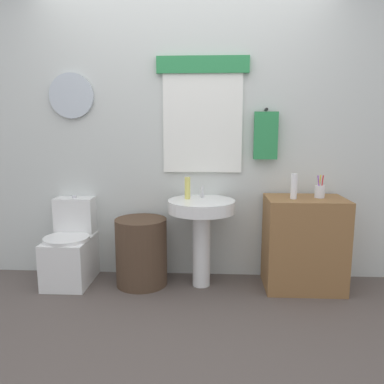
{
  "coord_description": "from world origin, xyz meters",
  "views": [
    {
      "loc": [
        0.23,
        -2.21,
        1.34
      ],
      "look_at": [
        0.08,
        0.8,
        0.82
      ],
      "focal_mm": 35.3,
      "sensor_mm": 36.0,
      "label": 1
    }
  ],
  "objects_px": {
    "wooden_cabinet": "(304,243)",
    "lotion_bottle": "(294,186)",
    "toothbrush_cup": "(320,191)",
    "toilet": "(71,250)",
    "laundry_hamper": "(141,252)",
    "pedestal_sink": "(201,220)",
    "soap_bottle": "(187,188)"
  },
  "relations": [
    {
      "from": "laundry_hamper",
      "to": "toothbrush_cup",
      "type": "height_order",
      "value": "toothbrush_cup"
    },
    {
      "from": "laundry_hamper",
      "to": "wooden_cabinet",
      "type": "xyz_separation_m",
      "value": [
        1.37,
        0.0,
        0.1
      ]
    },
    {
      "from": "toilet",
      "to": "soap_bottle",
      "type": "height_order",
      "value": "soap_bottle"
    },
    {
      "from": "wooden_cabinet",
      "to": "lotion_bottle",
      "type": "xyz_separation_m",
      "value": [
        -0.11,
        -0.04,
        0.49
      ]
    },
    {
      "from": "soap_bottle",
      "to": "lotion_bottle",
      "type": "relative_size",
      "value": 0.91
    },
    {
      "from": "soap_bottle",
      "to": "lotion_bottle",
      "type": "height_order",
      "value": "lotion_bottle"
    },
    {
      "from": "laundry_hamper",
      "to": "wooden_cabinet",
      "type": "distance_m",
      "value": 1.37
    },
    {
      "from": "pedestal_sink",
      "to": "soap_bottle",
      "type": "xyz_separation_m",
      "value": [
        -0.12,
        0.05,
        0.26
      ]
    },
    {
      "from": "pedestal_sink",
      "to": "soap_bottle",
      "type": "relative_size",
      "value": 4.02
    },
    {
      "from": "toilet",
      "to": "wooden_cabinet",
      "type": "bearing_deg",
      "value": -0.94
    },
    {
      "from": "soap_bottle",
      "to": "pedestal_sink",
      "type": "bearing_deg",
      "value": -22.62
    },
    {
      "from": "laundry_hamper",
      "to": "soap_bottle",
      "type": "relative_size",
      "value": 3.11
    },
    {
      "from": "laundry_hamper",
      "to": "lotion_bottle",
      "type": "relative_size",
      "value": 2.84
    },
    {
      "from": "pedestal_sink",
      "to": "toothbrush_cup",
      "type": "bearing_deg",
      "value": 1.2
    },
    {
      "from": "toothbrush_cup",
      "to": "toilet",
      "type": "bearing_deg",
      "value": 179.67
    },
    {
      "from": "pedestal_sink",
      "to": "soap_bottle",
      "type": "height_order",
      "value": "soap_bottle"
    },
    {
      "from": "wooden_cabinet",
      "to": "lotion_bottle",
      "type": "relative_size",
      "value": 3.79
    },
    {
      "from": "laundry_hamper",
      "to": "lotion_bottle",
      "type": "height_order",
      "value": "lotion_bottle"
    },
    {
      "from": "toilet",
      "to": "toothbrush_cup",
      "type": "height_order",
      "value": "toothbrush_cup"
    },
    {
      "from": "pedestal_sink",
      "to": "lotion_bottle",
      "type": "height_order",
      "value": "lotion_bottle"
    },
    {
      "from": "toilet",
      "to": "wooden_cabinet",
      "type": "xyz_separation_m",
      "value": [
        1.99,
        -0.03,
        0.1
      ]
    },
    {
      "from": "pedestal_sink",
      "to": "wooden_cabinet",
      "type": "xyz_separation_m",
      "value": [
        0.85,
        0.0,
        -0.19
      ]
    },
    {
      "from": "laundry_hamper",
      "to": "wooden_cabinet",
      "type": "relative_size",
      "value": 0.75
    },
    {
      "from": "toilet",
      "to": "lotion_bottle",
      "type": "distance_m",
      "value": 1.97
    },
    {
      "from": "laundry_hamper",
      "to": "lotion_bottle",
      "type": "distance_m",
      "value": 1.38
    },
    {
      "from": "laundry_hamper",
      "to": "pedestal_sink",
      "type": "height_order",
      "value": "pedestal_sink"
    },
    {
      "from": "wooden_cabinet",
      "to": "soap_bottle",
      "type": "height_order",
      "value": "soap_bottle"
    },
    {
      "from": "soap_bottle",
      "to": "laundry_hamper",
      "type": "bearing_deg",
      "value": -172.75
    },
    {
      "from": "laundry_hamper",
      "to": "toilet",
      "type": "bearing_deg",
      "value": 177.01
    },
    {
      "from": "toilet",
      "to": "wooden_cabinet",
      "type": "height_order",
      "value": "wooden_cabinet"
    },
    {
      "from": "toilet",
      "to": "toothbrush_cup",
      "type": "relative_size",
      "value": 4.0
    },
    {
      "from": "wooden_cabinet",
      "to": "soap_bottle",
      "type": "xyz_separation_m",
      "value": [
        -0.97,
        0.05,
        0.45
      ]
    }
  ]
}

